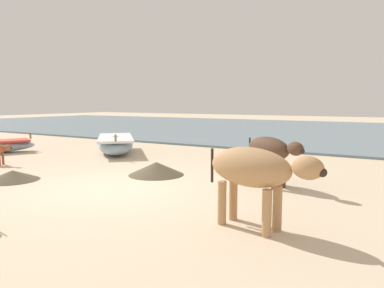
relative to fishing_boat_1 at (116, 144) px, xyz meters
name	(u,v)px	position (x,y,z in m)	size (l,w,h in m)	color
ground	(116,188)	(3.46, -3.71, -0.30)	(80.00, 80.00, 0.00)	beige
sea_water	(311,130)	(3.46, 12.84, -0.26)	(60.00, 20.00, 0.08)	slate
fishing_boat_1	(116,144)	(0.00, 0.00, 0.00)	(3.09, 3.18, 0.74)	#8CA5B7
cow_adult_tan	(253,171)	(6.63, -4.48, 0.49)	(1.67, 0.71, 1.09)	tan
cow_second_adult_dark	(270,151)	(6.00, -1.97, 0.42)	(1.43, 0.99, 0.99)	#4C3323
debris_pile_0	(13,175)	(1.08, -4.35, -0.19)	(1.11, 1.11, 0.22)	brown
debris_pile_1	(156,168)	(3.38, -2.27, -0.14)	(1.29, 1.29, 0.30)	brown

